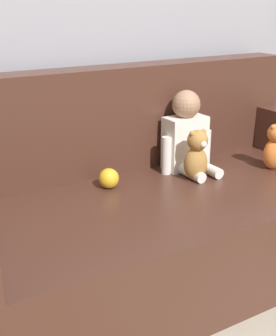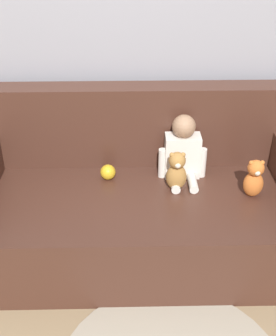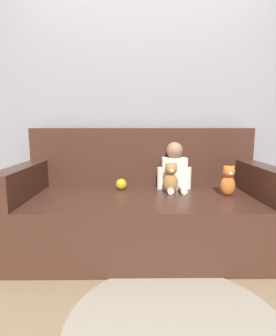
{
  "view_description": "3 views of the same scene",
  "coord_description": "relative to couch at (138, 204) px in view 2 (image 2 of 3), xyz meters",
  "views": [
    {
      "loc": [
        -1.14,
        -1.7,
        1.34
      ],
      "look_at": [
        -0.2,
        -0.11,
        0.66
      ],
      "focal_mm": 50.0,
      "sensor_mm": 36.0,
      "label": 1
    },
    {
      "loc": [
        -0.05,
        -2.37,
        2.11
      ],
      "look_at": [
        -0.0,
        -0.14,
        0.74
      ],
      "focal_mm": 50.0,
      "sensor_mm": 36.0,
      "label": 2
    },
    {
      "loc": [
        -0.06,
        -2.12,
        1.03
      ],
      "look_at": [
        -0.04,
        -0.08,
        0.7
      ],
      "focal_mm": 28.0,
      "sensor_mm": 36.0,
      "label": 3
    }
  ],
  "objects": [
    {
      "name": "ground_plane",
      "position": [
        0.0,
        -0.07,
        -0.34
      ],
      "size": [
        12.0,
        12.0,
        0.0
      ],
      "primitive_type": "plane",
      "color": "#9E8460"
    },
    {
      "name": "wall_back",
      "position": [
        0.0,
        0.51,
        0.96
      ],
      "size": [
        8.0,
        0.05,
        2.6
      ],
      "color": "#93939E",
      "rests_on": "ground_plane"
    },
    {
      "name": "couch",
      "position": [
        0.0,
        0.0,
        0.0
      ],
      "size": [
        2.09,
        0.98,
        1.01
      ],
      "color": "#47281E",
      "rests_on": "ground_plane"
    },
    {
      "name": "toy_ball",
      "position": [
        -0.19,
        0.11,
        0.18
      ],
      "size": [
        0.1,
        0.1,
        0.1
      ],
      "color": "gold",
      "rests_on": "couch"
    },
    {
      "name": "person_baby",
      "position": [
        0.29,
        0.14,
        0.31
      ],
      "size": [
        0.31,
        0.3,
        0.43
      ],
      "color": "white",
      "rests_on": "couch"
    },
    {
      "name": "plush_toy_side",
      "position": [
        0.7,
        -0.1,
        0.25
      ],
      "size": [
        0.12,
        0.11,
        0.25
      ],
      "color": "orange",
      "rests_on": "couch"
    },
    {
      "name": "teddy_bear_brown",
      "position": [
        0.24,
        -0.02,
        0.26
      ],
      "size": [
        0.13,
        0.12,
        0.26
      ],
      "color": "#AD7A3D",
      "rests_on": "couch"
    }
  ]
}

